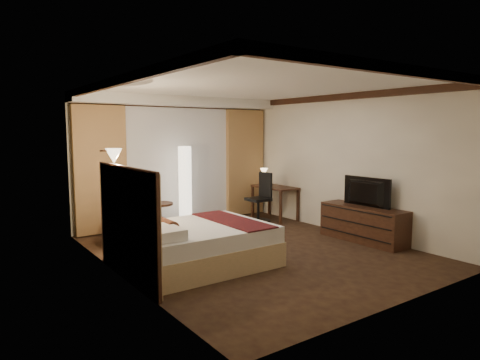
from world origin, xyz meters
TOP-DOWN VIEW (x-y plane):
  - floor at (0.00, 0.00)m, footprint 4.50×5.50m
  - ceiling at (0.00, 0.00)m, footprint 4.50×5.50m
  - back_wall at (0.00, 2.75)m, footprint 4.50×0.02m
  - left_wall at (-2.25, 0.00)m, footprint 0.02×5.50m
  - right_wall at (2.25, 0.00)m, footprint 0.02×5.50m
  - crown_molding at (0.00, 0.00)m, footprint 4.50×5.50m
  - soffit at (0.00, 2.50)m, footprint 4.50×0.50m
  - curtain_sheer at (0.00, 2.67)m, footprint 2.48×0.04m
  - curtain_left_drape at (-1.70, 2.61)m, footprint 1.00×0.14m
  - curtain_right_drape at (1.70, 2.61)m, footprint 1.00×0.14m
  - wall_sconce at (-2.09, 0.68)m, footprint 0.24×0.24m
  - bed at (-1.15, -0.13)m, footprint 2.07×1.62m
  - headboard at (-2.20, -0.13)m, footprint 0.12×1.92m
  - armchair at (-1.54, 1.63)m, footprint 1.02×0.99m
  - side_table at (-0.78, 2.03)m, footprint 0.55×0.55m
  - floor_lamp at (-0.10, 2.22)m, footprint 0.36×0.36m
  - desk at (1.95, 1.80)m, footprint 0.55×1.10m
  - desk_lamp at (1.95, 2.19)m, footprint 0.18×0.18m
  - office_chair at (1.44, 1.75)m, footprint 0.53×0.53m
  - dresser at (2.00, -0.64)m, footprint 0.50×1.64m
  - television at (1.97, -0.64)m, footprint 0.58×0.99m

SIDE VIEW (x-z plane):
  - floor at x=0.00m, z-range -0.01..0.01m
  - side_table at x=-0.78m, z-range 0.00..0.60m
  - bed at x=-1.15m, z-range 0.00..0.61m
  - dresser at x=2.00m, z-range 0.00..0.64m
  - desk at x=1.95m, z-range 0.00..0.75m
  - armchair at x=-1.54m, z-range 0.00..0.81m
  - office_chair at x=1.44m, z-range 0.00..1.09m
  - headboard at x=-2.20m, z-range 0.00..1.50m
  - floor_lamp at x=-0.10m, z-range 0.00..1.69m
  - television at x=1.97m, z-range 0.85..0.98m
  - desk_lamp at x=1.95m, z-range 0.75..1.09m
  - curtain_sheer at x=0.00m, z-range 0.02..2.48m
  - curtain_left_drape at x=-1.70m, z-range 0.02..2.48m
  - curtain_right_drape at x=1.70m, z-range 0.02..2.48m
  - back_wall at x=0.00m, z-range 0.00..2.70m
  - left_wall at x=-2.25m, z-range 0.00..2.70m
  - right_wall at x=2.25m, z-range 0.00..2.70m
  - wall_sconce at x=-2.09m, z-range 1.50..1.74m
  - soffit at x=0.00m, z-range 2.50..2.70m
  - crown_molding at x=0.00m, z-range 2.58..2.70m
  - ceiling at x=0.00m, z-range 2.70..2.71m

